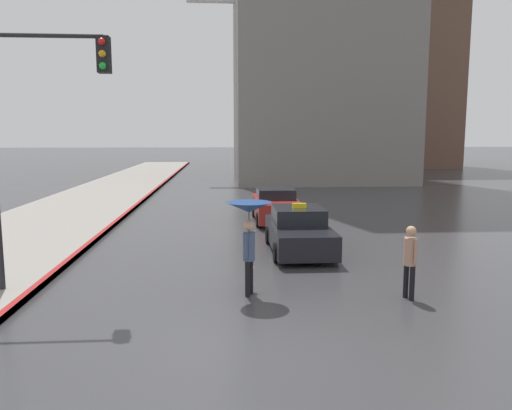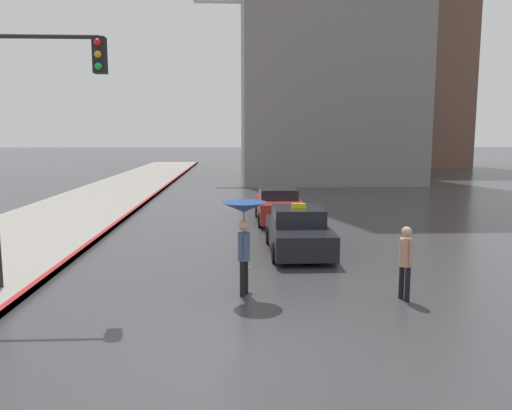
# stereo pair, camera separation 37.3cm
# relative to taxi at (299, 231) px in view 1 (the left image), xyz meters

# --- Properties ---
(ground_plane) EXTENTS (300.00, 300.00, 0.00)m
(ground_plane) POSITION_rel_taxi_xyz_m (-1.89, -7.62, -0.66)
(ground_plane) COLOR #38383A
(taxi) EXTENTS (1.91, 4.28, 1.58)m
(taxi) POSITION_rel_taxi_xyz_m (0.00, 0.00, 0.00)
(taxi) COLOR black
(taxi) RESTS_ON ground_plane
(sedan_red) EXTENTS (1.91, 4.24, 1.43)m
(sedan_red) POSITION_rel_taxi_xyz_m (-0.12, 5.77, 0.02)
(sedan_red) COLOR maroon
(sedan_red) RESTS_ON ground_plane
(pedestrian_with_umbrella) EXTENTS (1.06, 1.06, 2.22)m
(pedestrian_with_umbrella) POSITION_rel_taxi_xyz_m (-1.85, -4.37, 1.15)
(pedestrian_with_umbrella) COLOR black
(pedestrian_with_umbrella) RESTS_ON ground_plane
(pedestrian_man) EXTENTS (0.36, 0.44, 1.71)m
(pedestrian_man) POSITION_rel_taxi_xyz_m (1.81, -4.89, 0.34)
(pedestrian_man) COLOR black
(pedestrian_man) RESTS_ON ground_plane
(traffic_light) EXTENTS (2.77, 0.38, 6.22)m
(traffic_light) POSITION_rel_taxi_xyz_m (-6.63, -4.02, 3.58)
(traffic_light) COLOR black
(traffic_light) RESTS_ON ground_plane
(building_tower_far) EXTENTS (13.66, 13.79, 28.24)m
(building_tower_far) POSITION_rel_taxi_xyz_m (17.61, 45.19, 13.46)
(building_tower_far) COLOR brown
(building_tower_far) RESTS_ON ground_plane
(monument_cross) EXTENTS (9.16, 0.90, 20.82)m
(monument_cross) POSITION_rel_taxi_xyz_m (-0.65, 27.03, 11.15)
(monument_cross) COLOR white
(monument_cross) RESTS_ON ground_plane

